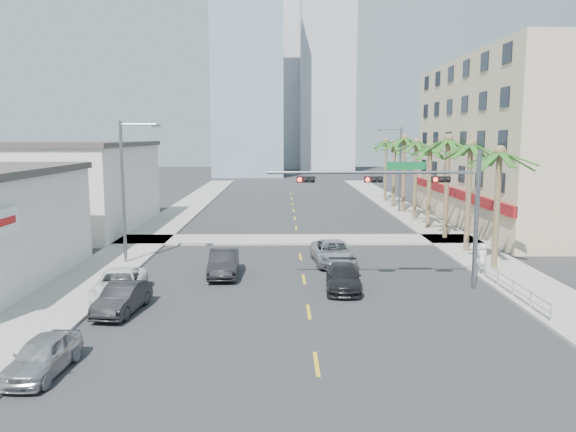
% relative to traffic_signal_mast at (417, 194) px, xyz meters
% --- Properties ---
extents(ground, '(260.00, 260.00, 0.00)m').
position_rel_traffic_signal_mast_xyz_m(ground, '(-5.78, -7.95, -5.06)').
color(ground, '#262628').
rests_on(ground, ground).
extents(sidewalk_right, '(4.00, 120.00, 0.15)m').
position_rel_traffic_signal_mast_xyz_m(sidewalk_right, '(6.22, 12.05, -4.99)').
color(sidewalk_right, gray).
rests_on(sidewalk_right, ground).
extents(sidewalk_left, '(4.00, 120.00, 0.15)m').
position_rel_traffic_signal_mast_xyz_m(sidewalk_left, '(-17.78, 12.05, -4.99)').
color(sidewalk_left, gray).
rests_on(sidewalk_left, ground).
extents(sidewalk_cross, '(80.00, 4.00, 0.15)m').
position_rel_traffic_signal_mast_xyz_m(sidewalk_cross, '(-5.78, 14.05, -4.99)').
color(sidewalk_cross, gray).
rests_on(sidewalk_cross, ground).
extents(building_right, '(15.25, 28.00, 15.00)m').
position_rel_traffic_signal_mast_xyz_m(building_right, '(16.21, 22.05, 2.43)').
color(building_right, beige).
rests_on(building_right, ground).
extents(building_left_far, '(11.00, 18.00, 7.20)m').
position_rel_traffic_signal_mast_xyz_m(building_left_far, '(-25.28, 20.05, -1.46)').
color(building_left_far, beige).
rests_on(building_left_far, ground).
extents(tower_far_left, '(14.00, 14.00, 48.00)m').
position_rel_traffic_signal_mast_xyz_m(tower_far_left, '(-13.78, 87.05, 18.94)').
color(tower_far_left, '#99B2C6').
rests_on(tower_far_left, ground).
extents(tower_far_right, '(12.00, 12.00, 60.00)m').
position_rel_traffic_signal_mast_xyz_m(tower_far_right, '(3.22, 102.05, 24.94)').
color(tower_far_right, '#ADADB2').
rests_on(tower_far_right, ground).
extents(tower_far_center, '(16.00, 16.00, 42.00)m').
position_rel_traffic_signal_mast_xyz_m(tower_far_center, '(-8.78, 117.05, 15.94)').
color(tower_far_center, '#ADADB2').
rests_on(tower_far_center, ground).
extents(traffic_signal_mast, '(11.12, 0.54, 7.20)m').
position_rel_traffic_signal_mast_xyz_m(traffic_signal_mast, '(0.00, 0.00, 0.00)').
color(traffic_signal_mast, slate).
rests_on(traffic_signal_mast, ground).
extents(palm_tree_0, '(4.80, 4.80, 7.80)m').
position_rel_traffic_signal_mast_xyz_m(palm_tree_0, '(5.82, 4.05, 2.02)').
color(palm_tree_0, brown).
rests_on(palm_tree_0, ground).
extents(palm_tree_1, '(4.80, 4.80, 8.16)m').
position_rel_traffic_signal_mast_xyz_m(palm_tree_1, '(5.82, 9.25, 2.37)').
color(palm_tree_1, brown).
rests_on(palm_tree_1, ground).
extents(palm_tree_2, '(4.80, 4.80, 8.52)m').
position_rel_traffic_signal_mast_xyz_m(palm_tree_2, '(5.82, 14.45, 2.72)').
color(palm_tree_2, brown).
rests_on(palm_tree_2, ground).
extents(palm_tree_3, '(4.80, 4.80, 7.80)m').
position_rel_traffic_signal_mast_xyz_m(palm_tree_3, '(5.82, 19.65, 2.02)').
color(palm_tree_3, brown).
rests_on(palm_tree_3, ground).
extents(palm_tree_4, '(4.80, 4.80, 8.16)m').
position_rel_traffic_signal_mast_xyz_m(palm_tree_4, '(5.82, 24.85, 2.37)').
color(palm_tree_4, brown).
rests_on(palm_tree_4, ground).
extents(palm_tree_5, '(4.80, 4.80, 8.52)m').
position_rel_traffic_signal_mast_xyz_m(palm_tree_5, '(5.82, 30.05, 2.72)').
color(palm_tree_5, brown).
rests_on(palm_tree_5, ground).
extents(palm_tree_6, '(4.80, 4.80, 7.80)m').
position_rel_traffic_signal_mast_xyz_m(palm_tree_6, '(5.82, 35.25, 2.02)').
color(palm_tree_6, brown).
rests_on(palm_tree_6, ground).
extents(palm_tree_7, '(4.80, 4.80, 8.16)m').
position_rel_traffic_signal_mast_xyz_m(palm_tree_7, '(5.82, 40.45, 2.37)').
color(palm_tree_7, brown).
rests_on(palm_tree_7, ground).
extents(streetlight_left, '(2.55, 0.25, 9.00)m').
position_rel_traffic_signal_mast_xyz_m(streetlight_left, '(-16.78, 6.05, -0.00)').
color(streetlight_left, slate).
rests_on(streetlight_left, ground).
extents(streetlight_right, '(2.55, 0.25, 9.00)m').
position_rel_traffic_signal_mast_xyz_m(streetlight_right, '(5.21, 30.05, -0.00)').
color(streetlight_right, slate).
rests_on(streetlight_right, ground).
extents(guardrail, '(0.08, 8.08, 1.00)m').
position_rel_traffic_signal_mast_xyz_m(guardrail, '(4.52, -1.95, -4.39)').
color(guardrail, silver).
rests_on(guardrail, ground).
extents(car_parked_near, '(1.77, 3.93, 1.31)m').
position_rel_traffic_signal_mast_xyz_m(car_parked_near, '(-15.18, -10.69, -4.41)').
color(car_parked_near, '#AEAEB3').
rests_on(car_parked_near, ground).
extents(car_parked_mid, '(1.93, 4.26, 1.36)m').
position_rel_traffic_signal_mast_xyz_m(car_parked_mid, '(-14.37, -3.94, -4.38)').
color(car_parked_mid, black).
rests_on(car_parked_mid, ground).
extents(car_parked_far, '(2.91, 5.27, 1.40)m').
position_rel_traffic_signal_mast_xyz_m(car_parked_far, '(-15.18, -1.53, -4.36)').
color(car_parked_far, white).
rests_on(car_parked_far, ground).
extents(car_lane_left, '(1.78, 4.65, 1.51)m').
position_rel_traffic_signal_mast_xyz_m(car_lane_left, '(-10.42, 2.91, -4.31)').
color(car_lane_left, black).
rests_on(car_lane_left, ground).
extents(car_lane_center, '(2.77, 5.42, 1.46)m').
position_rel_traffic_signal_mast_xyz_m(car_lane_center, '(-3.78, 5.93, -4.33)').
color(car_lane_center, silver).
rests_on(car_lane_center, ground).
extents(car_lane_right, '(2.16, 4.63, 1.31)m').
position_rel_traffic_signal_mast_xyz_m(car_lane_right, '(-3.77, -0.11, -4.41)').
color(car_lane_right, black).
rests_on(car_lane_right, ground).
extents(pedestrian, '(0.66, 0.44, 1.76)m').
position_rel_traffic_signal_mast_xyz_m(pedestrian, '(4.52, 2.53, -4.03)').
color(pedestrian, white).
rests_on(pedestrian, sidewalk_right).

